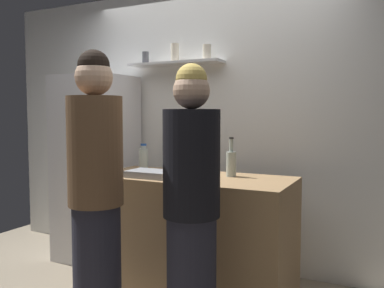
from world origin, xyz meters
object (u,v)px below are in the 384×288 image
at_px(baking_pan, 150,174).
at_px(person_blonde, 191,209).
at_px(wine_bottle_pale_glass, 231,162).
at_px(wine_bottle_dark_glass, 180,159).
at_px(water_bottle_plastic, 144,158).
at_px(wine_bottle_amber_glass, 106,159).
at_px(refrigerator, 96,168).
at_px(utensil_holder, 203,168).
at_px(person_brown_jacket, 96,196).

bearing_deg(baking_pan, person_blonde, -39.18).
bearing_deg(wine_bottle_pale_glass, wine_bottle_dark_glass, 170.80).
bearing_deg(wine_bottle_pale_glass, water_bottle_plastic, 173.01).
relative_size(baking_pan, wine_bottle_amber_glass, 1.05).
bearing_deg(refrigerator, wine_bottle_amber_glass, -44.86).
bearing_deg(person_blonde, baking_pan, -99.47).
xyz_separation_m(utensil_holder, person_brown_jacket, (-0.33, -0.87, -0.09)).
distance_m(utensil_holder, person_blonde, 0.76).
bearing_deg(water_bottle_plastic, wine_bottle_dark_glass, -4.17).
distance_m(utensil_holder, person_brown_jacket, 0.94).
bearing_deg(refrigerator, wine_bottle_pale_glass, -8.31).
xyz_separation_m(wine_bottle_dark_glass, water_bottle_plastic, (-0.38, 0.03, -0.01)).
height_order(wine_bottle_dark_glass, water_bottle_plastic, wine_bottle_dark_glass).
xyz_separation_m(refrigerator, utensil_holder, (1.28, -0.29, 0.10)).
bearing_deg(wine_bottle_dark_glass, wine_bottle_pale_glass, -9.20).
relative_size(wine_bottle_pale_glass, person_brown_jacket, 0.17).
xyz_separation_m(utensil_holder, wine_bottle_dark_glass, (-0.28, 0.15, 0.05)).
height_order(refrigerator, person_brown_jacket, person_brown_jacket).
bearing_deg(person_blonde, wine_bottle_amber_glass, -84.66).
xyz_separation_m(baking_pan, water_bottle_plastic, (-0.32, 0.41, 0.07)).
distance_m(utensil_holder, wine_bottle_dark_glass, 0.32).
xyz_separation_m(baking_pan, wine_bottle_pale_glass, (0.54, 0.30, 0.08)).
height_order(water_bottle_plastic, person_blonde, person_blonde).
relative_size(refrigerator, wine_bottle_dark_glass, 6.13).
xyz_separation_m(wine_bottle_dark_glass, person_brown_jacket, (-0.05, -1.02, -0.14)).
height_order(baking_pan, person_brown_jacket, person_brown_jacket).
xyz_separation_m(baking_pan, utensil_holder, (0.33, 0.23, 0.03)).
relative_size(wine_bottle_pale_glass, person_blonde, 0.18).
xyz_separation_m(refrigerator, wine_bottle_pale_glass, (1.49, -0.22, 0.15)).
distance_m(wine_bottle_dark_glass, person_blonde, 1.02).
bearing_deg(baking_pan, person_brown_jacket, -89.60).
bearing_deg(wine_bottle_amber_glass, wine_bottle_pale_glass, 19.44).
bearing_deg(person_brown_jacket, wine_bottle_pale_glass, -33.92).
height_order(refrigerator, person_blonde, refrigerator).
xyz_separation_m(person_blonde, person_brown_jacket, (-0.58, -0.17, 0.06)).
distance_m(baking_pan, person_brown_jacket, 0.65).
relative_size(wine_bottle_dark_glass, wine_bottle_pale_glass, 0.95).
distance_m(wine_bottle_amber_glass, person_brown_jacket, 0.75).
xyz_separation_m(utensil_holder, water_bottle_plastic, (-0.66, 0.17, 0.04)).
xyz_separation_m(utensil_holder, wine_bottle_pale_glass, (0.21, 0.07, 0.05)).
bearing_deg(water_bottle_plastic, wine_bottle_pale_glass, -6.99).
relative_size(wine_bottle_amber_glass, person_blonde, 0.19).
relative_size(refrigerator, wine_bottle_amber_glass, 5.48).
distance_m(baking_pan, utensil_holder, 0.41).
distance_m(utensil_holder, wine_bottle_amber_glass, 0.78).
bearing_deg(baking_pan, wine_bottle_dark_glass, 81.51).
relative_size(baking_pan, water_bottle_plastic, 1.56).
height_order(baking_pan, water_bottle_plastic, water_bottle_plastic).
height_order(baking_pan, wine_bottle_amber_glass, wine_bottle_amber_glass).
xyz_separation_m(refrigerator, water_bottle_plastic, (0.62, -0.11, 0.14)).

